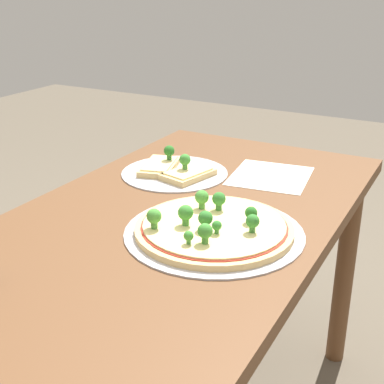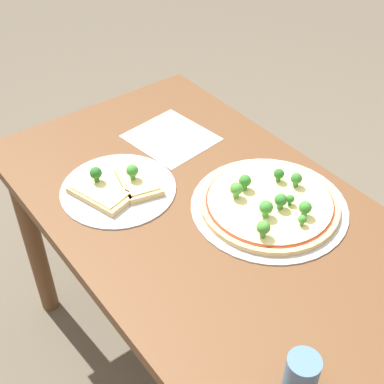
% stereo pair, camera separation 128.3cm
% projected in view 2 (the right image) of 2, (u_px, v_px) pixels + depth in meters
% --- Properties ---
extents(dining_table, '(1.38, 0.71, 0.71)m').
position_uv_depth(dining_table, '(229.00, 256.00, 1.33)').
color(dining_table, brown).
rests_on(dining_table, ground_plane).
extents(pizza_tray_whole, '(0.39, 0.39, 0.07)m').
position_uv_depth(pizza_tray_whole, '(269.00, 203.00, 1.32)').
color(pizza_tray_whole, '#B7B7BC').
rests_on(pizza_tray_whole, dining_table).
extents(pizza_tray_slice, '(0.30, 0.30, 0.07)m').
position_uv_depth(pizza_tray_slice, '(118.00, 187.00, 1.37)').
color(pizza_tray_slice, '#B7B7BC').
rests_on(pizza_tray_slice, dining_table).
extents(drinking_cup, '(0.06, 0.06, 0.09)m').
position_uv_depth(drinking_cup, '(301.00, 375.00, 0.93)').
color(drinking_cup, '#4C7099').
rests_on(drinking_cup, dining_table).
extents(paper_menu, '(0.25, 0.23, 0.00)m').
position_uv_depth(paper_menu, '(171.00, 138.00, 1.55)').
color(paper_menu, silver).
rests_on(paper_menu, dining_table).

